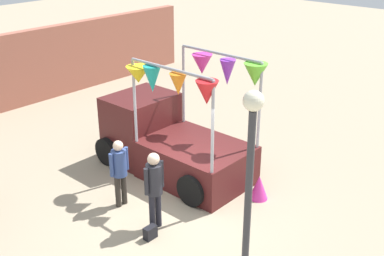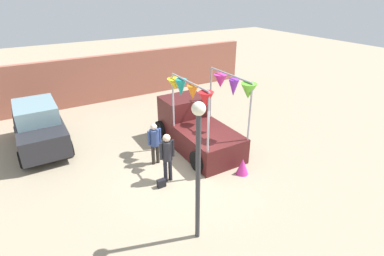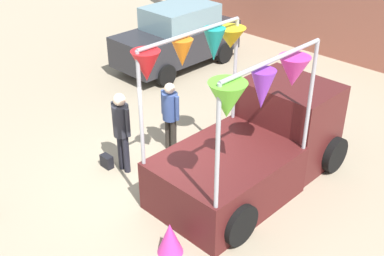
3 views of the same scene
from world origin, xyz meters
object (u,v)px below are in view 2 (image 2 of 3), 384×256
object	(u,v)px
vendor_truck	(195,125)
handbag	(161,183)
person_customer	(167,153)
person_vendor	(155,140)
folded_kite_bundle_magenta	(243,166)
street_lamp	(198,155)
parked_car	(39,126)

from	to	relation	value
vendor_truck	handbag	world-z (taller)	vendor_truck
person_customer	person_vendor	xyz separation A→B (m)	(0.10, 1.24, -0.10)
person_vendor	folded_kite_bundle_magenta	size ratio (longest dim) A/B	2.72
person_vendor	handbag	bearing A→B (deg)	-107.51
person_customer	folded_kite_bundle_magenta	world-z (taller)	person_customer
person_vendor	street_lamp	size ratio (longest dim) A/B	0.43
parked_car	street_lamp	world-z (taller)	street_lamp
vendor_truck	parked_car	distance (m)	6.30
parked_car	folded_kite_bundle_magenta	bearing A→B (deg)	-44.70
vendor_truck	handbag	distance (m)	3.24
parked_car	street_lamp	distance (m)	8.14
parked_car	handbag	size ratio (longest dim) A/B	14.29
person_customer	handbag	distance (m)	1.02
handbag	street_lamp	xyz separation A→B (m)	(-0.12, -2.46, 2.37)
vendor_truck	person_customer	bearing A→B (deg)	-141.15
vendor_truck	person_customer	xyz separation A→B (m)	(-2.14, -1.72, 0.17)
vendor_truck	person_customer	distance (m)	2.75
person_vendor	street_lamp	distance (m)	4.22
handbag	person_vendor	bearing A→B (deg)	72.49
parked_car	person_customer	world-z (taller)	parked_car
parked_car	handbag	bearing A→B (deg)	-58.82
parked_car	folded_kite_bundle_magenta	distance (m)	8.21
parked_car	street_lamp	xyz separation A→B (m)	(2.90, -7.44, 1.57)
person_customer	folded_kite_bundle_magenta	bearing A→B (deg)	-21.66
street_lamp	folded_kite_bundle_magenta	bearing A→B (deg)	30.01
parked_car	person_vendor	distance (m)	4.96
handbag	folded_kite_bundle_magenta	distance (m)	2.91
vendor_truck	handbag	bearing A→B (deg)	-142.31
handbag	parked_car	bearing A→B (deg)	121.18
street_lamp	folded_kite_bundle_magenta	world-z (taller)	street_lamp
folded_kite_bundle_magenta	person_customer	bearing A→B (deg)	158.34
person_customer	folded_kite_bundle_magenta	xyz separation A→B (m)	(2.45, -0.97, -0.78)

